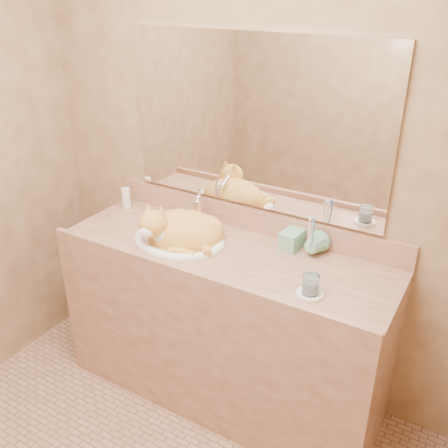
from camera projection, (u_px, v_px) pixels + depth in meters
The scene contains 12 objects.
wall_back at pixel (253, 153), 2.35m from camera, with size 2.40×0.02×2.50m, color brown.
vanity_counter at pixel (224, 325), 2.50m from camera, with size 1.60×0.55×0.85m, color brown, non-canonical shape.
mirror at pixel (253, 124), 2.28m from camera, with size 1.30×0.02×0.80m, color white.
sink_basin at pixel (179, 228), 2.37m from camera, with size 0.45×0.38×0.14m, color white, non-canonical shape.
faucet at pixel (198, 210), 2.50m from camera, with size 0.05×0.13×0.19m, color white, non-canonical shape.
cat at pixel (180, 229), 2.38m from camera, with size 0.39×0.32×0.21m, color orange, non-canonical shape.
soap_dispenser at pixel (286, 234), 2.26m from camera, with size 0.09×0.09×0.19m, color #70B390.
toothbrush_cup at pixel (310, 249), 2.24m from camera, with size 0.10×0.10×0.10m, color #70B390.
toothbrushes at pixel (311, 234), 2.20m from camera, with size 0.03×0.03×0.21m, color white, non-canonical shape.
saucer at pixel (310, 294), 1.99m from camera, with size 0.11×0.11×0.01m, color white.
water_glass at pixel (311, 284), 1.97m from camera, with size 0.07×0.07×0.08m, color silver.
lotion_bottle at pixel (126, 198), 2.74m from camera, with size 0.05×0.05×0.11m, color white.
Camera 1 is at (1.02, -1.01, 1.99)m, focal length 40.00 mm.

